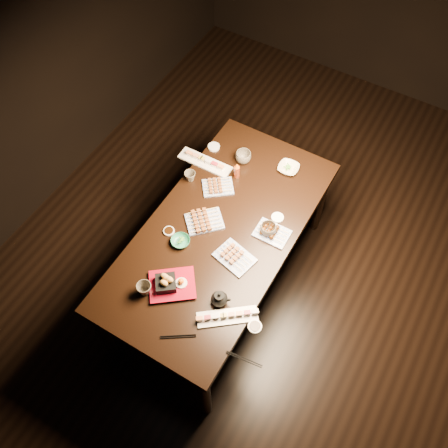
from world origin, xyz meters
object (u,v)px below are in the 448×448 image
at_px(dining_table, 220,260).
at_px(teapot, 219,298).
at_px(tempura_tray, 172,282).
at_px(yakitori_plate_right, 235,256).
at_px(yakitori_plate_left, 218,185).
at_px(yakitori_plate_center, 204,220).
at_px(edamame_bowl_cream, 288,168).
at_px(condiment_bottle, 237,170).
at_px(edamame_bowl_green, 181,241).
at_px(sushi_platter_near, 227,316).
at_px(sushi_platter_far, 205,161).
at_px(teacup_mid_right, 268,229).
at_px(teacup_far_left, 190,176).
at_px(teacup_far_right, 243,157).
at_px(teacup_near_left, 144,289).

distance_m(dining_table, teapot, 0.65).
bearing_deg(tempura_tray, dining_table, 46.60).
bearing_deg(dining_table, tempura_tray, -112.44).
bearing_deg(yakitori_plate_right, yakitori_plate_left, 144.95).
distance_m(yakitori_plate_center, edamame_bowl_cream, 0.72).
xyz_separation_m(yakitori_plate_center, condiment_bottle, (-0.01, 0.44, 0.03)).
height_order(yakitori_plate_center, edamame_bowl_green, yakitori_plate_center).
distance_m(sushi_platter_near, sushi_platter_far, 1.17).
height_order(sushi_platter_far, tempura_tray, tempura_tray).
relative_size(yakitori_plate_left, teacup_mid_right, 1.97).
bearing_deg(yakitori_plate_left, teacup_mid_right, -56.01).
bearing_deg(sushi_platter_near, teapot, 107.72).
height_order(dining_table, yakitori_plate_center, yakitori_plate_center).
relative_size(dining_table, teacup_mid_right, 17.32).
distance_m(tempura_tray, teacup_far_left, 0.81).
height_order(sushi_platter_far, edamame_bowl_green, sushi_platter_far).
xyz_separation_m(edamame_bowl_cream, teapot, (0.10, -1.10, 0.03)).
xyz_separation_m(dining_table, teacup_far_right, (-0.16, 0.59, 0.42)).
xyz_separation_m(yakitori_plate_left, teacup_near_left, (0.03, -0.89, 0.02)).
distance_m(teacup_near_left, teacup_mid_right, 0.86).
xyz_separation_m(sushi_platter_near, tempura_tray, (-0.38, 0.01, 0.03)).
height_order(teacup_far_right, teapot, teapot).
distance_m(dining_table, teacup_near_left, 0.74).
distance_m(yakitori_plate_right, teacup_far_right, 0.79).
xyz_separation_m(teacup_near_left, teacup_far_right, (0.01, 1.18, 0.00)).
distance_m(sushi_platter_near, teacup_mid_right, 0.63).
distance_m(teacup_near_left, teacup_far_right, 1.18).
relative_size(yakitori_plate_center, yakitori_plate_left, 1.14).
bearing_deg(yakitori_plate_center, tempura_tray, -126.13).
bearing_deg(sushi_platter_far, teacup_mid_right, 154.87).
bearing_deg(teacup_mid_right, edamame_bowl_cream, 102.56).
distance_m(edamame_bowl_cream, teapot, 1.11).
xyz_separation_m(dining_table, yakitori_plate_left, (-0.19, 0.30, 0.40)).
bearing_deg(teapot, tempura_tray, 173.34).
bearing_deg(edamame_bowl_green, edamame_bowl_cream, 70.02).
bearing_deg(teapot, teacup_near_left, -174.82).
bearing_deg(yakitori_plate_center, teacup_far_left, 92.20).
height_order(yakitori_plate_right, condiment_bottle, condiment_bottle).
bearing_deg(teacup_near_left, yakitori_plate_center, 85.95).
xyz_separation_m(edamame_bowl_green, teacup_mid_right, (0.44, 0.34, 0.02)).
height_order(edamame_bowl_cream, teacup_mid_right, teacup_mid_right).
relative_size(tempura_tray, teacup_far_right, 2.48).
bearing_deg(edamame_bowl_green, teacup_far_left, 115.74).
bearing_deg(teacup_far_right, tempura_tray, -84.01).
relative_size(teacup_near_left, teacup_mid_right, 0.86).
relative_size(teacup_mid_right, teapot, 0.89).
height_order(yakitori_plate_center, teapot, teapot).
bearing_deg(teacup_mid_right, teapot, -92.35).
relative_size(edamame_bowl_cream, teacup_far_right, 1.30).
bearing_deg(teacup_near_left, teacup_far_left, 104.86).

